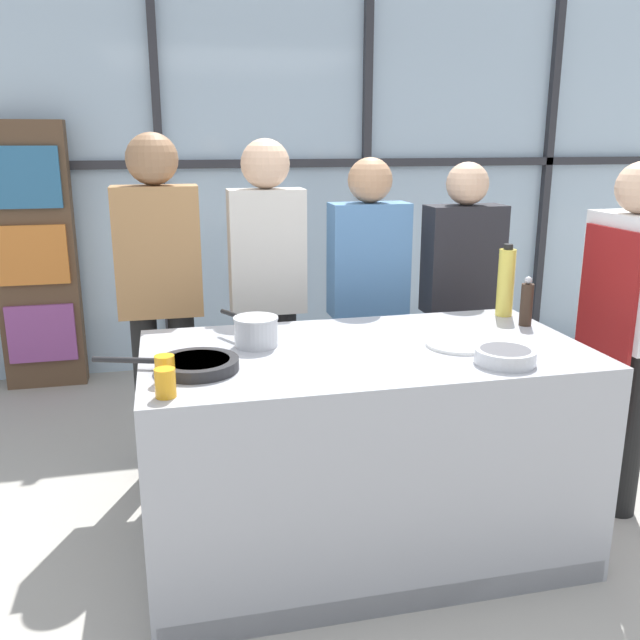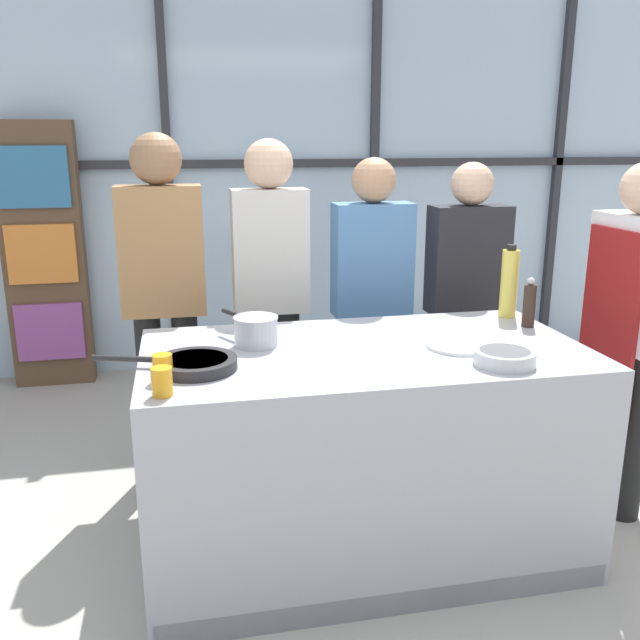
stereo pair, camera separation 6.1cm
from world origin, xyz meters
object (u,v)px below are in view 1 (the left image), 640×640
at_px(spectator_center_left, 268,283).
at_px(mixing_bowl, 505,356).
at_px(frying_pan, 196,364).
at_px(spectator_far_left, 160,287).
at_px(juice_glass_far, 165,369).
at_px(pepper_grinder, 527,303).
at_px(spectator_far_right, 461,292).
at_px(chef, 625,321).
at_px(spectator_center_right, 368,292).
at_px(saucepan, 256,330).
at_px(white_plate, 459,344).
at_px(oil_bottle, 506,282).
at_px(juice_glass_near, 165,383).

relative_size(spectator_center_left, mixing_bowl, 7.53).
distance_m(frying_pan, mixing_bowl, 1.15).
bearing_deg(frying_pan, spectator_far_left, 97.03).
height_order(mixing_bowl, juice_glass_far, juice_glass_far).
bearing_deg(pepper_grinder, spectator_far_right, 89.92).
bearing_deg(spectator_center_left, chef, 153.85).
height_order(spectator_center_right, saucepan, spectator_center_right).
xyz_separation_m(chef, juice_glass_far, (-2.06, -0.32, 0.04)).
bearing_deg(white_plate, spectator_far_right, 65.09).
distance_m(spectator_far_left, white_plate, 1.49).
height_order(spectator_far_left, white_plate, spectator_far_left).
bearing_deg(oil_bottle, spectator_far_right, 88.75).
relative_size(chef, pepper_grinder, 7.26).
xyz_separation_m(spectator_far_left, white_plate, (1.18, -0.91, -0.11)).
xyz_separation_m(chef, frying_pan, (-1.95, -0.22, 0.01)).
distance_m(oil_bottle, juice_glass_far, 1.69).
bearing_deg(oil_bottle, mixing_bowl, -117.35).
distance_m(frying_pan, pepper_grinder, 1.51).
relative_size(spectator_far_left, juice_glass_near, 18.08).
distance_m(white_plate, oil_bottle, 0.60).
xyz_separation_m(saucepan, oil_bottle, (1.22, 0.22, 0.10)).
bearing_deg(chef, saucepan, 88.85).
relative_size(chef, spectator_far_right, 1.02).
height_order(spectator_center_left, spectator_far_right, spectator_center_left).
distance_m(chef, spectator_far_left, 2.20).
bearing_deg(spectator_center_right, mixing_bowl, 99.26).
bearing_deg(spectator_far_left, spectator_center_right, -180.00).
height_order(spectator_far_left, spectator_center_left, spectator_far_left).
relative_size(oil_bottle, juice_glass_near, 3.54).
relative_size(frying_pan, pepper_grinder, 2.36).
bearing_deg(juice_glass_far, frying_pan, 43.71).
relative_size(mixing_bowl, juice_glass_far, 2.36).
relative_size(spectator_center_left, spectator_center_right, 1.06).
xyz_separation_m(white_plate, mixing_bowl, (0.07, -0.24, 0.02)).
xyz_separation_m(spectator_center_right, frying_pan, (-0.95, -0.97, -0.01)).
xyz_separation_m(frying_pan, pepper_grinder, (1.48, 0.29, 0.08)).
xyz_separation_m(saucepan, juice_glass_near, (-0.36, -0.49, -0.02)).
bearing_deg(spectator_far_left, white_plate, 142.54).
relative_size(spectator_far_left, spectator_far_right, 1.09).
bearing_deg(chef, juice_glass_far, 98.83).
bearing_deg(juice_glass_near, saucepan, 53.61).
bearing_deg(oil_bottle, juice_glass_far, -160.14).
relative_size(frying_pan, mixing_bowl, 2.31).
bearing_deg(spectator_far_right, white_plate, 65.09).
height_order(spectator_center_left, saucepan, spectator_center_left).
bearing_deg(chef, spectator_center_right, 52.98).
distance_m(spectator_center_right, juice_glass_near, 1.61).
bearing_deg(white_plate, pepper_grinder, 28.01).
relative_size(frying_pan, juice_glass_far, 5.46).
bearing_deg(juice_glass_far, spectator_far_left, 90.58).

